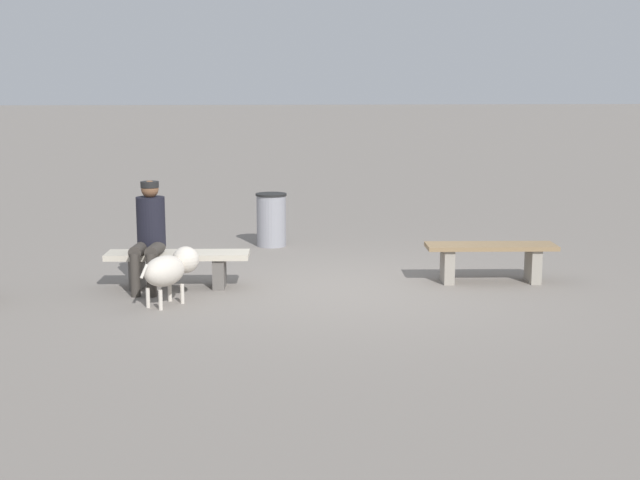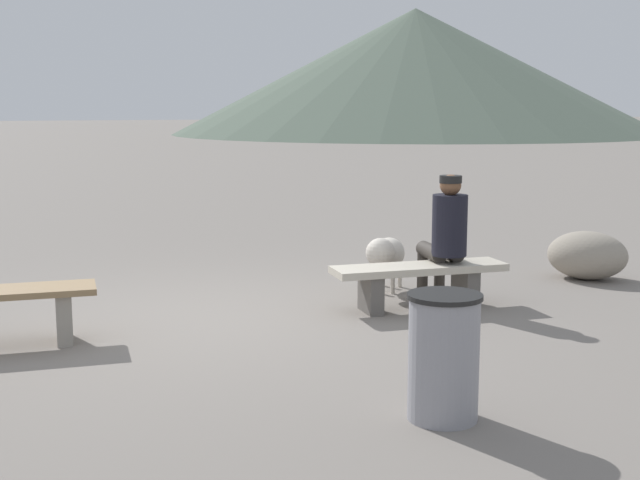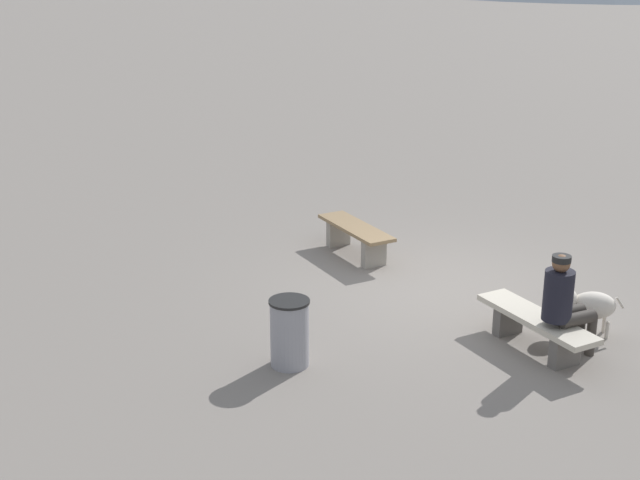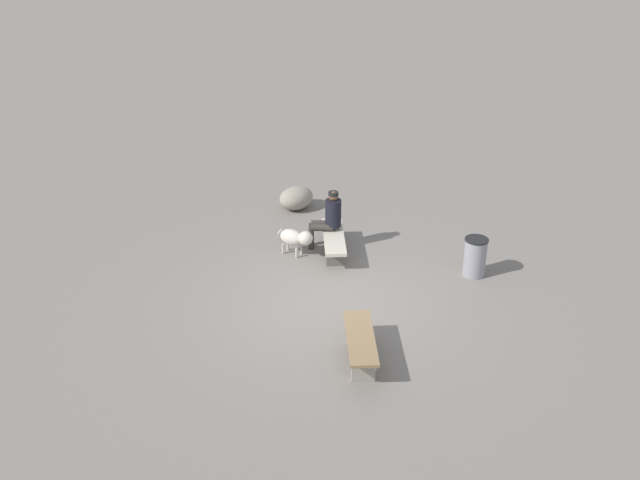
{
  "view_description": "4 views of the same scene",
  "coord_description": "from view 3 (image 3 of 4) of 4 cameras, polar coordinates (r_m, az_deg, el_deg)",
  "views": [
    {
      "loc": [
        1.33,
        9.84,
        2.34
      ],
      "look_at": [
        0.22,
        -0.73,
        0.46
      ],
      "focal_mm": 48.79,
      "sensor_mm": 36.0,
      "label": 1
    },
    {
      "loc": [
        -1.83,
        -7.3,
        1.91
      ],
      "look_at": [
        0.82,
        -0.61,
        0.77
      ],
      "focal_mm": 47.82,
      "sensor_mm": 36.0,
      "label": 2
    },
    {
      "loc": [
        8.33,
        -7.49,
        4.56
      ],
      "look_at": [
        -0.97,
        -1.39,
        0.71
      ],
      "focal_mm": 49.18,
      "sensor_mm": 36.0,
      "label": 3
    },
    {
      "loc": [
        -11.26,
        1.61,
        6.96
      ],
      "look_at": [
        1.37,
        0.05,
        0.63
      ],
      "focal_mm": 40.61,
      "sensor_mm": 36.0,
      "label": 4
    }
  ],
  "objects": [
    {
      "name": "dog",
      "position": [
        11.01,
        16.85,
        -4.0
      ],
      "size": [
        0.66,
        0.72,
        0.6
      ],
      "rotation": [
        0.0,
        0.0,
        4.03
      ],
      "color": "beige",
      "rests_on": "ground"
    },
    {
      "name": "trash_bin",
      "position": [
        9.81,
        -1.99,
        -6.04
      ],
      "size": [
        0.46,
        0.46,
        0.79
      ],
      "color": "gray",
      "rests_on": "ground"
    },
    {
      "name": "bench_right",
      "position": [
        10.51,
        13.88,
        -5.41
      ],
      "size": [
        1.7,
        0.56,
        0.42
      ],
      "rotation": [
        0.0,
        0.0,
        -0.08
      ],
      "color": "#605B56",
      "rests_on": "ground"
    },
    {
      "name": "seated_person",
      "position": [
        10.21,
        15.61,
        -3.79
      ],
      "size": [
        0.4,
        0.69,
        1.27
      ],
      "rotation": [
        0.0,
        0.0,
        -0.14
      ],
      "color": "black",
      "rests_on": "ground"
    },
    {
      "name": "bench_left",
      "position": [
        13.18,
        2.33,
        0.32
      ],
      "size": [
        1.6,
        0.58,
        0.47
      ],
      "rotation": [
        0.0,
        0.0,
        -0.08
      ],
      "color": "gray",
      "rests_on": "ground"
    },
    {
      "name": "ground",
      "position": [
        12.11,
        8.07,
        -3.38
      ],
      "size": [
        210.0,
        210.0,
        0.06
      ],
      "primitive_type": "cube",
      "color": "gray"
    }
  ]
}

